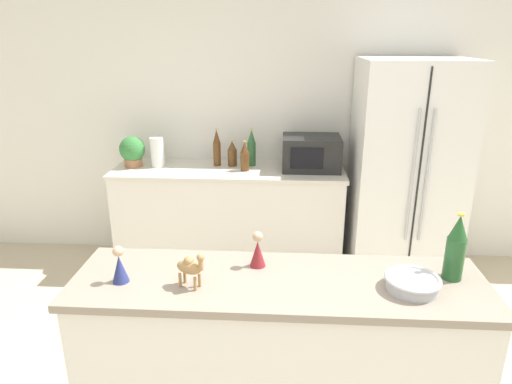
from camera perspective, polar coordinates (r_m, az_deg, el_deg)
wall_back at (r=4.11m, az=2.04°, el=9.07°), size 8.00×0.06×2.55m
back_counter at (r=4.05m, az=-3.29°, el=-3.18°), size 1.96×0.63×0.91m
refrigerator at (r=3.92m, az=18.15°, el=2.15°), size 0.84×0.76×1.83m
bar_counter at (r=2.30m, az=2.64°, el=-21.61°), size 1.80×0.52×0.99m
potted_plant at (r=4.05m, az=-15.20°, el=4.98°), size 0.22×0.22×0.26m
paper_towel_roll at (r=4.00m, az=-12.23°, el=4.90°), size 0.12×0.12×0.25m
microwave at (r=3.86m, az=6.91°, el=4.88°), size 0.48×0.37×0.28m
back_bottle_0 at (r=3.94m, az=-2.99°, el=4.83°), size 0.08×0.08×0.23m
back_bottle_1 at (r=3.95m, az=-4.92°, el=5.51°), size 0.06×0.06×0.32m
back_bottle_2 at (r=3.94m, az=-0.57°, el=5.52°), size 0.07×0.07×0.32m
back_bottle_3 at (r=3.79m, az=-1.41°, el=4.45°), size 0.07×0.07×0.25m
wine_bottle at (r=2.13m, az=23.71°, el=-6.44°), size 0.08×0.08×0.30m
fruit_bowl at (r=2.03m, az=18.97°, el=-10.67°), size 0.23×0.23×0.06m
camel_figurine at (r=1.93m, az=-8.21°, el=-9.21°), size 0.13×0.10×0.17m
wise_man_figurine_blue at (r=2.09m, az=0.14°, el=-7.43°), size 0.07×0.07×0.17m
wise_man_figurine_crimson at (r=2.05m, az=-16.69°, el=-8.92°), size 0.07×0.07×0.17m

